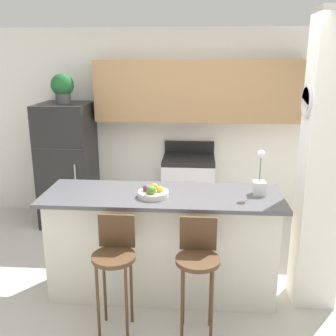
{
  "coord_description": "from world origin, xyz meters",
  "views": [
    {
      "loc": [
        0.31,
        -3.34,
        2.17
      ],
      "look_at": [
        0.0,
        0.69,
        1.03
      ],
      "focal_mm": 42.0,
      "sensor_mm": 36.0,
      "label": 1
    }
  ],
  "objects_px": {
    "bar_stool_right": "(198,261)",
    "fruit_bowl": "(153,193)",
    "potted_plant_on_fridge": "(62,87)",
    "trash_bin": "(106,216)",
    "refrigerator": "(68,164)",
    "orchid_vase": "(259,182)",
    "stove_range": "(188,190)",
    "bar_stool_left": "(115,258)"
  },
  "relations": [
    {
      "from": "stove_range",
      "to": "orchid_vase",
      "type": "bearing_deg",
      "value": -67.42
    },
    {
      "from": "bar_stool_right",
      "to": "potted_plant_on_fridge",
      "type": "relative_size",
      "value": 2.57
    },
    {
      "from": "fruit_bowl",
      "to": "stove_range",
      "type": "bearing_deg",
      "value": 81.04
    },
    {
      "from": "bar_stool_left",
      "to": "orchid_vase",
      "type": "xyz_separation_m",
      "value": [
        1.19,
        0.62,
        0.47
      ]
    },
    {
      "from": "bar_stool_left",
      "to": "potted_plant_on_fridge",
      "type": "distance_m",
      "value": 2.67
    },
    {
      "from": "fruit_bowl",
      "to": "potted_plant_on_fridge",
      "type": "bearing_deg",
      "value": 128.58
    },
    {
      "from": "bar_stool_left",
      "to": "trash_bin",
      "type": "height_order",
      "value": "bar_stool_left"
    },
    {
      "from": "refrigerator",
      "to": "trash_bin",
      "type": "height_order",
      "value": "refrigerator"
    },
    {
      "from": "stove_range",
      "to": "bar_stool_right",
      "type": "xyz_separation_m",
      "value": [
        0.13,
        -2.22,
        0.18
      ]
    },
    {
      "from": "stove_range",
      "to": "fruit_bowl",
      "type": "height_order",
      "value": "fruit_bowl"
    },
    {
      "from": "bar_stool_right",
      "to": "trash_bin",
      "type": "relative_size",
      "value": 2.53
    },
    {
      "from": "refrigerator",
      "to": "bar_stool_left",
      "type": "distance_m",
      "value": 2.41
    },
    {
      "from": "stove_range",
      "to": "trash_bin",
      "type": "height_order",
      "value": "stove_range"
    },
    {
      "from": "refrigerator",
      "to": "orchid_vase",
      "type": "bearing_deg",
      "value": -34.0
    },
    {
      "from": "potted_plant_on_fridge",
      "to": "trash_bin",
      "type": "bearing_deg",
      "value": -25.14
    },
    {
      "from": "bar_stool_left",
      "to": "fruit_bowl",
      "type": "distance_m",
      "value": 0.67
    },
    {
      "from": "bar_stool_left",
      "to": "bar_stool_right",
      "type": "distance_m",
      "value": 0.66
    },
    {
      "from": "bar_stool_left",
      "to": "trash_bin",
      "type": "bearing_deg",
      "value": 105.54
    },
    {
      "from": "orchid_vase",
      "to": "fruit_bowl",
      "type": "relative_size",
      "value": 1.5
    },
    {
      "from": "fruit_bowl",
      "to": "orchid_vase",
      "type": "bearing_deg",
      "value": 8.08
    },
    {
      "from": "stove_range",
      "to": "bar_stool_left",
      "type": "xyz_separation_m",
      "value": [
        -0.53,
        -2.22,
        0.18
      ]
    },
    {
      "from": "refrigerator",
      "to": "potted_plant_on_fridge",
      "type": "xyz_separation_m",
      "value": [
        -0.0,
        0.0,
        1.01
      ]
    },
    {
      "from": "orchid_vase",
      "to": "trash_bin",
      "type": "relative_size",
      "value": 1.07
    },
    {
      "from": "bar_stool_right",
      "to": "trash_bin",
      "type": "height_order",
      "value": "bar_stool_right"
    },
    {
      "from": "trash_bin",
      "to": "bar_stool_left",
      "type": "bearing_deg",
      "value": -74.46
    },
    {
      "from": "bar_stool_right",
      "to": "fruit_bowl",
      "type": "distance_m",
      "value": 0.74
    },
    {
      "from": "bar_stool_left",
      "to": "refrigerator",
      "type": "bearing_deg",
      "value": 116.52
    },
    {
      "from": "bar_stool_right",
      "to": "potted_plant_on_fridge",
      "type": "bearing_deg",
      "value": 128.83
    },
    {
      "from": "bar_stool_left",
      "to": "orchid_vase",
      "type": "bearing_deg",
      "value": 27.43
    },
    {
      "from": "refrigerator",
      "to": "trash_bin",
      "type": "xyz_separation_m",
      "value": [
        0.55,
        -0.26,
        -0.61
      ]
    },
    {
      "from": "stove_range",
      "to": "orchid_vase",
      "type": "distance_m",
      "value": 1.85
    },
    {
      "from": "bar_stool_left",
      "to": "fruit_bowl",
      "type": "bearing_deg",
      "value": 62.45
    },
    {
      "from": "potted_plant_on_fridge",
      "to": "refrigerator",
      "type": "bearing_deg",
      "value": -65.47
    },
    {
      "from": "fruit_bowl",
      "to": "trash_bin",
      "type": "height_order",
      "value": "fruit_bowl"
    },
    {
      "from": "bar_stool_left",
      "to": "fruit_bowl",
      "type": "height_order",
      "value": "fruit_bowl"
    },
    {
      "from": "orchid_vase",
      "to": "bar_stool_left",
      "type": "bearing_deg",
      "value": -152.57
    },
    {
      "from": "stove_range",
      "to": "bar_stool_right",
      "type": "distance_m",
      "value": 2.23
    },
    {
      "from": "refrigerator",
      "to": "stove_range",
      "type": "xyz_separation_m",
      "value": [
        1.6,
        0.07,
        -0.34
      ]
    },
    {
      "from": "orchid_vase",
      "to": "stove_range",
      "type": "bearing_deg",
      "value": 112.58
    },
    {
      "from": "stove_range",
      "to": "trash_bin",
      "type": "xyz_separation_m",
      "value": [
        -1.05,
        -0.33,
        -0.27
      ]
    },
    {
      "from": "refrigerator",
      "to": "orchid_vase",
      "type": "height_order",
      "value": "refrigerator"
    },
    {
      "from": "refrigerator",
      "to": "orchid_vase",
      "type": "xyz_separation_m",
      "value": [
        2.27,
        -1.53,
        0.3
      ]
    }
  ]
}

